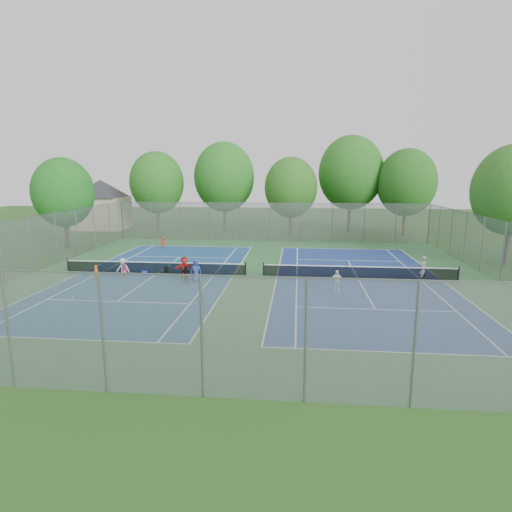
{
  "coord_description": "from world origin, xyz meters",
  "views": [
    {
      "loc": [
        2.91,
        -28.28,
        7.02
      ],
      "look_at": [
        0.0,
        1.0,
        1.3
      ],
      "focal_mm": 30.0,
      "sensor_mm": 36.0,
      "label": 1
    }
  ],
  "objects_px": {
    "instructor": "(423,269)",
    "ball_crate": "(144,273)",
    "net_left": "(155,269)",
    "net_right": "(359,273)",
    "ball_hopper": "(166,270)"
  },
  "relations": [
    {
      "from": "instructor",
      "to": "ball_crate",
      "type": "bearing_deg",
      "value": -33.2
    },
    {
      "from": "net_left",
      "to": "ball_crate",
      "type": "height_order",
      "value": "net_left"
    },
    {
      "from": "net_right",
      "to": "ball_crate",
      "type": "relative_size",
      "value": 34.2
    },
    {
      "from": "instructor",
      "to": "net_right",
      "type": "bearing_deg",
      "value": -32.31
    },
    {
      "from": "ball_hopper",
      "to": "instructor",
      "type": "bearing_deg",
      "value": -1.57
    },
    {
      "from": "net_left",
      "to": "ball_crate",
      "type": "bearing_deg",
      "value": -169.2
    },
    {
      "from": "net_left",
      "to": "net_right",
      "type": "distance_m",
      "value": 14.0
    },
    {
      "from": "net_left",
      "to": "net_right",
      "type": "relative_size",
      "value": 1.0
    },
    {
      "from": "net_right",
      "to": "instructor",
      "type": "xyz_separation_m",
      "value": [
        4.13,
        0.12,
        0.38
      ]
    },
    {
      "from": "net_left",
      "to": "ball_hopper",
      "type": "xyz_separation_m",
      "value": [
        0.63,
        0.6,
        -0.2
      ]
    },
    {
      "from": "ball_crate",
      "to": "ball_hopper",
      "type": "relative_size",
      "value": 0.73
    },
    {
      "from": "net_right",
      "to": "instructor",
      "type": "distance_m",
      "value": 4.15
    },
    {
      "from": "ball_hopper",
      "to": "net_left",
      "type": "bearing_deg",
      "value": -136.1
    },
    {
      "from": "ball_crate",
      "to": "net_right",
      "type": "bearing_deg",
      "value": 0.54
    },
    {
      "from": "net_left",
      "to": "net_right",
      "type": "xyz_separation_m",
      "value": [
        14.0,
        0.0,
        0.0
      ]
    }
  ]
}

